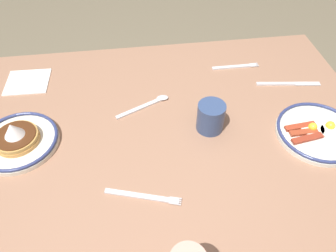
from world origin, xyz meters
The scene contains 10 objects.
ground_plane centered at (0.00, 0.00, 0.00)m, with size 6.00×6.00×0.00m, color #6F654F.
dining_table centered at (0.00, 0.00, 0.65)m, with size 1.45×0.93×0.76m.
plate_near_main centered at (0.39, 0.01, 0.78)m, with size 0.24×0.24×0.08m.
plate_center_pancakes centered at (-0.51, 0.09, 0.77)m, with size 0.25×0.25×0.04m.
coffee_mug centered at (-0.20, 0.02, 0.81)m, with size 0.09×0.11×0.09m.
paper_napkin centered at (0.41, -0.29, 0.76)m, with size 0.15×0.14×0.00m, color white.
fork_near centered at (-0.36, -0.28, 0.76)m, with size 0.18×0.02×0.01m.
fork_far centered at (0.03, 0.24, 0.76)m, with size 0.20×0.08×0.01m.
butter_knife centered at (-0.52, -0.15, 0.76)m, with size 0.23×0.05×0.01m.
tea_spoon centered at (-0.02, -0.11, 0.76)m, with size 0.18×0.09×0.01m.
Camera 1 is at (0.03, 0.69, 1.50)m, focal length 34.57 mm.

